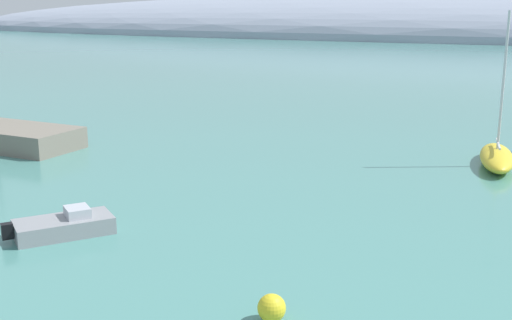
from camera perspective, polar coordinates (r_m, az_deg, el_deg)
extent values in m
ellipsoid|color=yellow|center=(40.11, 20.21, 0.20)|extent=(2.35, 6.70, 1.05)
cylinder|color=silver|center=(39.38, 20.74, 6.44)|extent=(0.15, 0.15, 7.75)
cube|color=silver|center=(39.64, 20.34, 1.33)|extent=(0.34, 2.96, 0.10)
cube|color=gray|center=(27.90, -16.38, -5.59)|extent=(3.91, 4.10, 0.69)
cube|color=black|center=(27.56, -20.85, -5.80)|extent=(0.56, 0.57, 0.62)
cube|color=#B2B7C1|center=(27.84, -15.29, -4.37)|extent=(1.43, 1.42, 0.40)
sphere|color=yellow|center=(19.90, 1.37, -12.76)|extent=(0.86, 0.86, 0.86)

